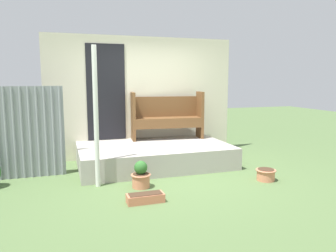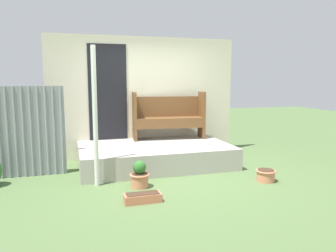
# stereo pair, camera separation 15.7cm
# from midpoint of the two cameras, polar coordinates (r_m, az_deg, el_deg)

# --- Properties ---
(ground_plane) EXTENTS (24.00, 24.00, 0.00)m
(ground_plane) POSITION_cam_midpoint_polar(r_m,az_deg,el_deg) (5.76, -0.65, -8.95)
(ground_plane) COLOR #516B3D
(porch_slab) EXTENTS (2.92, 1.72, 0.41)m
(porch_slab) POSITION_cam_midpoint_polar(r_m,az_deg,el_deg) (6.50, -3.08, -5.10)
(porch_slab) COLOR #A8A399
(porch_slab) RESTS_ON ground_plane
(house_wall) EXTENTS (4.12, 0.08, 2.60)m
(house_wall) POSITION_cam_midpoint_polar(r_m,az_deg,el_deg) (7.20, -5.29, 5.02)
(house_wall) COLOR beige
(house_wall) RESTS_ON ground_plane
(support_post) EXTENTS (0.08, 0.08, 2.21)m
(support_post) POSITION_cam_midpoint_polar(r_m,az_deg,el_deg) (5.22, -13.28, 1.44)
(support_post) COLOR white
(support_post) RESTS_ON ground_plane
(bench) EXTENTS (1.57, 0.54, 1.01)m
(bench) POSITION_cam_midpoint_polar(r_m,az_deg,el_deg) (7.08, -0.80, 2.00)
(bench) COLOR brown
(bench) RESTS_ON porch_slab
(flower_pot_left) EXTENTS (0.32, 0.32, 0.43)m
(flower_pot_left) POSITION_cam_midpoint_polar(r_m,az_deg,el_deg) (5.23, -5.61, -8.65)
(flower_pot_left) COLOR tan
(flower_pot_left) RESTS_ON ground_plane
(flower_pot_middle) EXTENTS (0.34, 0.34, 0.20)m
(flower_pot_middle) POSITION_cam_midpoint_polar(r_m,az_deg,el_deg) (5.79, 15.92, -8.06)
(flower_pot_middle) COLOR tan
(flower_pot_middle) RESTS_ON ground_plane
(planter_box_rect) EXTENTS (0.52, 0.21, 0.13)m
(planter_box_rect) POSITION_cam_midpoint_polar(r_m,az_deg,el_deg) (4.66, -4.94, -12.36)
(planter_box_rect) COLOR #C67251
(planter_box_rect) RESTS_ON ground_plane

